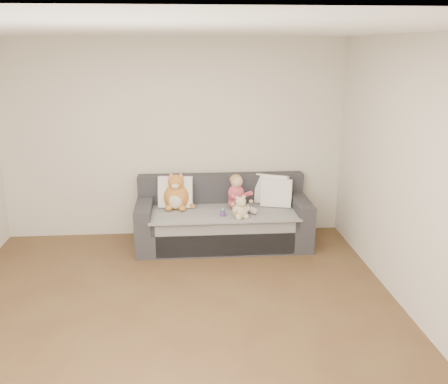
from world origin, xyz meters
The scene contains 10 objects.
room_shell centered at (0.00, 0.42, 1.30)m, with size 5.00×5.00×5.00m.
sofa centered at (0.61, 2.06, 0.31)m, with size 2.20×0.94×0.85m.
cushion_left centered at (0.01, 2.19, 0.67)m, with size 0.46×0.25×0.42m.
cushion_right_back centered at (1.27, 2.23, 0.67)m, with size 0.46×0.36×0.40m.
cushion_right_front centered at (1.31, 2.11, 0.65)m, with size 0.43×0.28×0.37m.
toddler centered at (0.80, 2.02, 0.66)m, with size 0.35×0.46×0.46m.
plush_cat centered at (0.02, 2.12, 0.66)m, with size 0.40×0.34×0.50m.
teddy_bear centered at (0.80, 1.67, 0.59)m, with size 0.22×0.18×0.29m.
plush_cow centered at (0.88, 1.87, 0.54)m, with size 0.14×0.19×0.16m.
sippy_cup centered at (0.59, 1.76, 0.53)m, with size 0.10×0.06×0.11m.
Camera 1 is at (0.13, -4.03, 2.49)m, focal length 40.00 mm.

